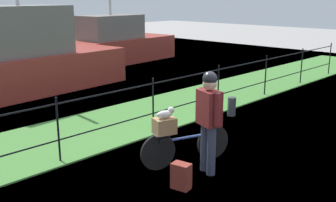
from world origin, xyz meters
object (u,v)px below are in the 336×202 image
object	(u,v)px
wooden_crate	(165,126)
moored_boat_mid	(111,45)
mooring_bollard	(232,107)
moored_boat_near	(23,62)
bicycle_main	(185,146)
terrier_dog	(166,114)
cyclist_person	(209,114)
backpack_on_paving	(181,176)

from	to	relation	value
wooden_crate	moored_boat_mid	xyz separation A→B (m)	(6.31, 9.43, 0.00)
mooring_bollard	moored_boat_near	world-z (taller)	moored_boat_near
bicycle_main	terrier_dog	bearing A→B (deg)	160.50
cyclist_person	backpack_on_paving	size ratio (longest dim) A/B	4.21
bicycle_main	terrier_dog	world-z (taller)	terrier_dog
backpack_on_paving	moored_boat_mid	size ratio (longest dim) A/B	0.06
moored_boat_near	wooden_crate	bearing A→B (deg)	-98.21
cyclist_person	moored_boat_mid	world-z (taller)	moored_boat_mid
backpack_on_paving	moored_boat_mid	xyz separation A→B (m)	(6.65, 10.11, 0.55)
cyclist_person	mooring_bollard	distance (m)	3.43
moored_boat_near	bicycle_main	bearing A→B (deg)	-95.05
bicycle_main	moored_boat_mid	xyz separation A→B (m)	(5.94, 9.56, 0.42)
wooden_crate	moored_boat_mid	bearing A→B (deg)	56.20
cyclist_person	backpack_on_paving	bearing A→B (deg)	-174.14
bicycle_main	wooden_crate	xyz separation A→B (m)	(-0.37, 0.13, 0.42)
wooden_crate	bicycle_main	bearing A→B (deg)	-19.50
wooden_crate	mooring_bollard	distance (m)	3.50
moored_boat_mid	mooring_bollard	bearing A→B (deg)	-109.54
terrier_dog	cyclist_person	xyz separation A→B (m)	(0.36, -0.60, 0.05)
bicycle_main	moored_boat_mid	world-z (taller)	moored_boat_mid
cyclist_person	moored_boat_mid	distance (m)	11.66
bicycle_main	wooden_crate	bearing A→B (deg)	160.50
bicycle_main	moored_boat_near	world-z (taller)	moored_boat_near
wooden_crate	mooring_bollard	bearing A→B (deg)	16.57
terrier_dog	moored_boat_near	xyz separation A→B (m)	(0.96, 6.83, -0.04)
mooring_bollard	backpack_on_paving	bearing A→B (deg)	-155.42
mooring_bollard	moored_boat_near	distance (m)	6.32
wooden_crate	moored_boat_near	size ratio (longest dim) A/B	0.05
cyclist_person	mooring_bollard	world-z (taller)	cyclist_person
backpack_on_paving	moored_boat_mid	distance (m)	12.12
wooden_crate	terrier_dog	xyz separation A→B (m)	(0.02, -0.01, 0.21)
terrier_dog	moored_boat_near	distance (m)	6.90
wooden_crate	mooring_bollard	xyz separation A→B (m)	(3.31, 0.99, -0.52)
cyclist_person	moored_boat_near	world-z (taller)	moored_boat_near
bicycle_main	cyclist_person	bearing A→B (deg)	-88.62
terrier_dog	mooring_bollard	distance (m)	3.51
mooring_bollard	cyclist_person	bearing A→B (deg)	-151.41
backpack_on_paving	mooring_bollard	size ratio (longest dim) A/B	0.89
terrier_dog	moored_boat_near	world-z (taller)	moored_boat_near
terrier_dog	backpack_on_paving	size ratio (longest dim) A/B	0.81
cyclist_person	backpack_on_paving	distance (m)	1.08
moored_boat_mid	backpack_on_paving	bearing A→B (deg)	-123.34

